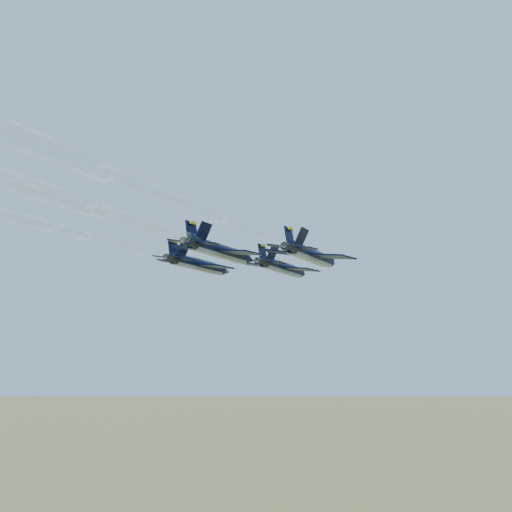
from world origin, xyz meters
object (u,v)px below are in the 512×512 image
(jet_lead, at_px, (283,268))
(jet_left, at_px, (200,265))
(jet_right, at_px, (312,255))
(jet_slot, at_px, (221,251))

(jet_lead, relative_size, jet_left, 1.00)
(jet_left, bearing_deg, jet_lead, 42.67)
(jet_lead, xyz_separation_m, jet_right, (8.75, -12.21, 0.00))
(jet_right, distance_m, jet_slot, 14.58)
(jet_right, height_order, jet_slot, same)
(jet_left, bearing_deg, jet_slot, -43.72)
(jet_left, height_order, jet_right, same)
(jet_left, distance_m, jet_right, 21.62)
(jet_lead, distance_m, jet_right, 15.03)
(jet_lead, relative_size, jet_right, 1.00)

